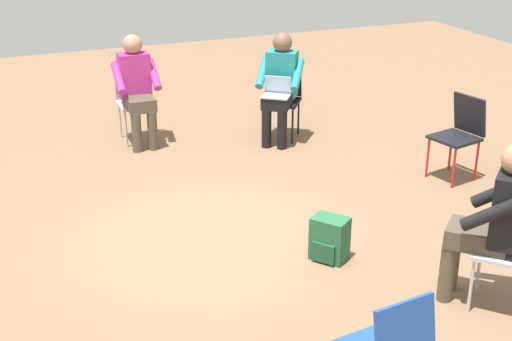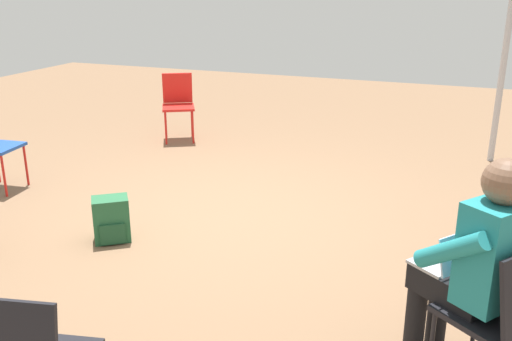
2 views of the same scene
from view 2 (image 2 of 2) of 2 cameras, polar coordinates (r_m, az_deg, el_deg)
name	(u,v)px [view 2 (image 2 of 2)]	position (r m, az deg, el deg)	size (l,w,h in m)	color
ground_plane	(225,218)	(5.04, -3.16, -4.73)	(14.98, 14.98, 0.00)	brown
chair_northwest	(501,311)	(3.04, 23.33, -12.77)	(0.58, 0.57, 0.85)	black
chair_southeast	(178,102)	(7.44, -7.80, 6.85)	(0.55, 0.57, 0.85)	red
person_with_laptop	(477,260)	(3.03, 21.19, -8.34)	(0.64, 0.63, 1.24)	black
backpack_near_laptop_user	(112,222)	(4.71, -14.24, -4.99)	(0.34, 0.33, 0.36)	#235B38
tent_pole_far	(507,41)	(6.87, 23.78, 11.74)	(0.07, 0.07, 2.70)	#B2B2B7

